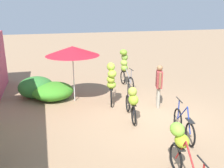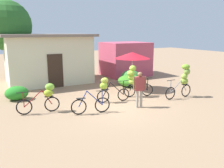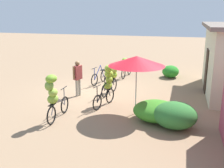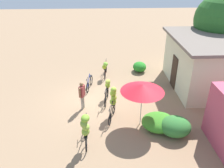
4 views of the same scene
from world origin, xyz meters
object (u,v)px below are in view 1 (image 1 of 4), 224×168
at_px(bicycle_near_pile, 184,125).
at_px(bicycle_center_loaded, 132,101).
at_px(bicycle_rightmost, 125,65).
at_px(bicycle_leftmost, 183,149).
at_px(person_vendor, 159,82).
at_px(bicycle_by_shop, 111,81).
at_px(market_umbrella, 73,51).

xyz_separation_m(bicycle_near_pile, bicycle_center_loaded, (1.33, 1.07, 0.34)).
bearing_deg(bicycle_rightmost, bicycle_leftmost, 171.82).
xyz_separation_m(bicycle_center_loaded, person_vendor, (0.87, -1.34, 0.27)).
distance_m(bicycle_leftmost, bicycle_by_shop, 4.54).
bearing_deg(bicycle_center_loaded, bicycle_by_shop, 8.54).
xyz_separation_m(market_umbrella, person_vendor, (-1.45, -2.87, -1.02)).
bearing_deg(bicycle_center_loaded, bicycle_leftmost, -179.08).
height_order(bicycle_center_loaded, bicycle_rightmost, bicycle_rightmost).
distance_m(bicycle_leftmost, bicycle_rightmost, 6.79).
bearing_deg(bicycle_leftmost, bicycle_by_shop, 3.62).
bearing_deg(bicycle_leftmost, bicycle_center_loaded, 0.92).
bearing_deg(market_umbrella, bicycle_by_shop, -119.59).
distance_m(bicycle_center_loaded, bicycle_rightmost, 3.92).
height_order(bicycle_leftmost, bicycle_rightmost, bicycle_rightmost).
bearing_deg(bicycle_rightmost, bicycle_center_loaded, 165.01).
xyz_separation_m(bicycle_by_shop, bicycle_rightmost, (2.19, -1.25, 0.06)).
bearing_deg(bicycle_center_loaded, market_umbrella, 33.37).
relative_size(bicycle_near_pile, bicycle_rightmost, 0.94).
xyz_separation_m(bicycle_center_loaded, bicycle_rightmost, (3.78, -1.01, 0.30)).
height_order(bicycle_rightmost, person_vendor, bicycle_rightmost).
bearing_deg(bicycle_by_shop, bicycle_near_pile, -155.78).
height_order(market_umbrella, bicycle_by_shop, market_umbrella).
distance_m(bicycle_near_pile, bicycle_rightmost, 5.15).
bearing_deg(bicycle_by_shop, market_umbrella, 60.41).
relative_size(market_umbrella, person_vendor, 1.36).
xyz_separation_m(market_umbrella, bicycle_by_shop, (-0.73, -1.29, -1.05)).
height_order(bicycle_center_loaded, person_vendor, person_vendor).
relative_size(bicycle_leftmost, bicycle_near_pile, 1.08).
bearing_deg(bicycle_by_shop, person_vendor, -114.47).
height_order(bicycle_near_pile, bicycle_by_shop, bicycle_by_shop).
relative_size(bicycle_leftmost, bicycle_by_shop, 1.06).
distance_m(market_umbrella, bicycle_near_pile, 4.77).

